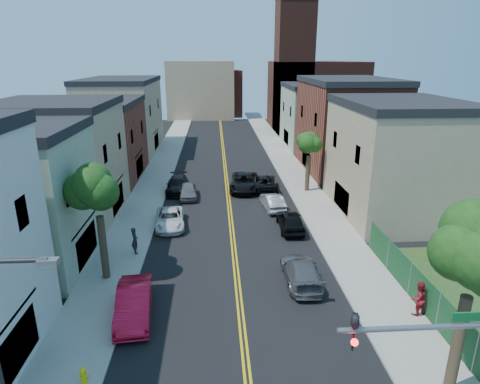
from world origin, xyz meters
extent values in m
cube|color=gray|center=(-7.90, 40.00, 0.07)|extent=(3.20, 100.00, 0.15)
cube|color=gray|center=(7.90, 40.00, 0.07)|extent=(3.20, 100.00, 0.15)
cube|color=gray|center=(-6.15, 40.00, 0.07)|extent=(0.30, 100.00, 0.15)
cube|color=gray|center=(6.15, 40.00, 0.07)|extent=(0.30, 100.00, 0.15)
cube|color=gray|center=(-14.00, 16.00, 4.25)|extent=(9.00, 8.00, 8.50)
cube|color=#998466|center=(-14.00, 25.00, 4.50)|extent=(9.00, 10.00, 9.00)
cube|color=brown|center=(-14.00, 36.00, 4.00)|extent=(9.00, 12.00, 8.00)
cube|color=#998466|center=(-14.00, 50.00, 4.75)|extent=(9.00, 16.00, 9.50)
cube|color=#998466|center=(14.00, 24.00, 4.50)|extent=(9.00, 12.00, 9.00)
cube|color=brown|center=(14.00, 38.00, 5.00)|extent=(9.00, 14.00, 10.00)
cube|color=gray|center=(14.00, 52.00, 4.25)|extent=(9.00, 12.00, 8.50)
cube|color=#4C2319|center=(17.50, 68.00, 6.00)|extent=(16.00, 14.00, 12.00)
cube|color=#4C2319|center=(12.50, 64.00, 11.00)|extent=(6.00, 6.00, 22.00)
cube|color=#998466|center=(-4.00, 82.00, 6.00)|extent=(14.00, 8.00, 12.00)
cube|color=brown|center=(0.00, 86.00, 5.00)|extent=(10.00, 8.00, 10.00)
cube|color=#143F1E|center=(9.50, 9.50, 1.10)|extent=(0.04, 15.00, 1.90)
cylinder|color=#37261B|center=(-7.90, 14.00, 2.13)|extent=(0.44, 0.44, 3.96)
sphere|color=#18370F|center=(-7.90, 14.00, 6.45)|extent=(5.20, 5.20, 5.20)
sphere|color=#18370F|center=(-7.38, 13.61, 7.49)|extent=(3.90, 3.90, 3.90)
sphere|color=#18370F|center=(-8.42, 14.52, 5.93)|extent=(3.64, 3.64, 3.64)
cylinder|color=#37261B|center=(7.90, 4.00, 2.35)|extent=(0.44, 0.44, 4.40)
sphere|color=#18370F|center=(7.90, 4.00, 7.16)|extent=(5.80, 5.80, 5.80)
sphere|color=#18370F|center=(7.32, 4.58, 6.58)|extent=(4.06, 4.06, 4.06)
cylinder|color=#37261B|center=(7.90, 30.00, 1.91)|extent=(0.44, 0.44, 3.52)
sphere|color=#18370F|center=(7.90, 30.00, 5.65)|extent=(4.40, 4.40, 4.40)
sphere|color=#18370F|center=(8.34, 29.67, 6.53)|extent=(3.30, 3.30, 3.30)
sphere|color=#18370F|center=(7.46, 30.44, 5.21)|extent=(3.08, 3.08, 3.08)
cylinder|color=slate|center=(4.30, -0.50, 6.75)|extent=(5.40, 0.14, 0.14)
imported|color=black|center=(2.00, -0.50, 6.70)|extent=(0.16, 0.20, 1.00)
sphere|color=#FF0C0C|center=(2.00, -0.62, 6.50)|extent=(0.18, 0.18, 0.18)
cube|color=#0C5926|center=(4.80, -0.50, 7.00)|extent=(0.90, 0.04, 0.25)
cylinder|color=black|center=(-6.30, 1.00, 8.05)|extent=(1.80, 0.12, 0.12)
cube|color=slate|center=(-5.40, 1.00, 8.00)|extent=(0.50, 0.25, 0.15)
imported|color=red|center=(-5.50, 10.08, 0.80)|extent=(2.18, 5.00, 1.60)
imported|color=silver|center=(-4.85, 21.92, 0.66)|extent=(2.60, 4.93, 1.32)
imported|color=#585B60|center=(-3.80, 28.84, 0.68)|extent=(1.87, 4.11, 1.37)
imported|color=black|center=(-5.00, 30.75, 0.73)|extent=(2.06, 5.03, 1.46)
imported|color=#4F5155|center=(3.80, 12.92, 0.71)|extent=(2.05, 4.90, 1.42)
imported|color=black|center=(4.56, 20.72, 0.76)|extent=(1.86, 4.50, 1.53)
imported|color=#A3A5AB|center=(3.80, 25.34, 0.69)|extent=(1.90, 4.33, 1.38)
imported|color=black|center=(3.81, 31.20, 0.72)|extent=(2.63, 5.29, 1.44)
imported|color=black|center=(1.68, 30.99, 0.81)|extent=(3.35, 6.13, 1.63)
imported|color=#232229|center=(-6.70, 17.12, 1.08)|extent=(0.66, 0.80, 1.86)
imported|color=maroon|center=(9.08, 9.17, 1.08)|extent=(1.05, 0.91, 1.87)
cylinder|color=yellow|center=(-6.70, 5.37, 0.47)|extent=(0.25, 0.25, 0.63)
sphere|color=yellow|center=(-6.70, 5.37, 0.82)|extent=(0.25, 0.25, 0.25)
cylinder|color=yellow|center=(-6.70, 5.37, 0.52)|extent=(0.38, 0.13, 0.13)
cylinder|color=yellow|center=(-6.70, 5.37, 0.52)|extent=(0.13, 0.38, 0.13)
camera|label=1|loc=(-1.18, -8.44, 12.87)|focal=30.67mm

